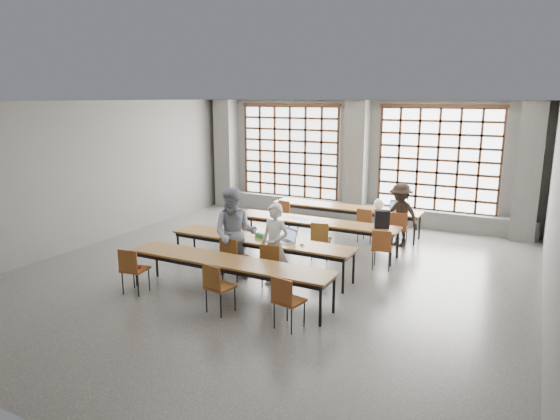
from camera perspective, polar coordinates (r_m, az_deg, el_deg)
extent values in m
plane|color=#484845|center=(10.42, -1.00, -7.30)|extent=(11.00, 11.00, 0.00)
plane|color=silver|center=(9.79, -1.08, 12.33)|extent=(11.00, 11.00, 0.00)
plane|color=slate|center=(14.97, 9.07, 5.60)|extent=(10.00, 0.00, 10.00)
plane|color=slate|center=(5.89, -27.60, -6.79)|extent=(10.00, 0.00, 10.00)
plane|color=slate|center=(13.06, -20.77, 3.91)|extent=(0.00, 11.00, 11.00)
plane|color=slate|center=(8.80, 28.94, -0.81)|extent=(0.00, 11.00, 11.00)
cube|color=#5B5B58|center=(16.68, -6.16, 6.41)|extent=(0.60, 0.55, 3.50)
cube|color=#5B5B58|center=(14.70, 8.72, 5.49)|extent=(0.60, 0.55, 3.50)
cube|color=#5B5B58|center=(13.95, 26.53, 3.90)|extent=(0.60, 0.55, 3.50)
cube|color=white|center=(15.78, 1.24, 6.67)|extent=(3.20, 0.02, 2.80)
cube|color=black|center=(15.71, 1.11, 6.64)|extent=(3.20, 0.05, 2.80)
cube|color=black|center=(15.93, 1.09, 1.45)|extent=(3.32, 0.07, 0.10)
cube|color=black|center=(15.62, 1.14, 11.94)|extent=(3.32, 0.07, 0.10)
cube|color=white|center=(14.39, 17.62, 5.49)|extent=(3.20, 0.02, 2.80)
cube|color=black|center=(14.31, 17.57, 5.45)|extent=(3.20, 0.05, 2.80)
cube|color=black|center=(14.55, 17.19, -0.21)|extent=(3.32, 0.07, 0.10)
cube|color=black|center=(14.21, 17.96, 11.25)|extent=(3.32, 0.07, 0.10)
cube|color=#5B5B58|center=(15.04, 8.63, -0.15)|extent=(9.80, 0.35, 0.50)
cube|color=brown|center=(13.42, 7.46, 0.33)|extent=(4.00, 0.70, 0.04)
cube|color=black|center=(13.43, 7.45, 0.08)|extent=(3.90, 0.64, 0.08)
cylinder|color=black|center=(14.00, -0.40, -0.58)|extent=(0.05, 0.05, 0.69)
cylinder|color=black|center=(14.50, 0.67, -0.11)|extent=(0.05, 0.05, 0.69)
cylinder|color=black|center=(12.73, 15.10, -2.39)|extent=(0.05, 0.05, 0.69)
cylinder|color=black|center=(13.28, 15.65, -1.80)|extent=(0.05, 0.05, 0.69)
cube|color=brown|center=(11.83, 3.99, -1.28)|extent=(4.00, 0.70, 0.04)
cube|color=black|center=(11.84, 3.99, -1.56)|extent=(3.90, 0.64, 0.08)
cylinder|color=black|center=(12.54, -4.65, -2.21)|extent=(0.05, 0.05, 0.69)
cylinder|color=black|center=(13.02, -3.30, -1.62)|extent=(0.05, 0.05, 0.69)
cylinder|color=black|center=(11.06, 12.55, -4.52)|extent=(0.05, 0.05, 0.69)
cylinder|color=black|center=(11.60, 13.29, -3.75)|extent=(0.05, 0.05, 0.69)
cube|color=brown|center=(10.29, -2.24, -3.41)|extent=(4.00, 0.70, 0.04)
cube|color=black|center=(10.30, -2.24, -3.73)|extent=(3.90, 0.64, 0.08)
cylinder|color=black|center=(11.21, -11.56, -4.25)|extent=(0.05, 0.05, 0.69)
cylinder|color=black|center=(11.64, -9.77, -3.53)|extent=(0.05, 0.05, 0.69)
cylinder|color=black|center=(9.38, 7.23, -7.47)|extent=(0.05, 0.05, 0.69)
cylinder|color=black|center=(9.90, 8.40, -6.42)|extent=(0.05, 0.05, 0.69)
cube|color=brown|center=(9.02, -5.97, -5.83)|extent=(4.00, 0.70, 0.04)
cube|color=black|center=(9.03, -5.96, -6.19)|extent=(3.90, 0.64, 0.08)
cylinder|color=black|center=(10.07, -16.08, -6.47)|extent=(0.05, 0.05, 0.69)
cylinder|color=black|center=(10.47, -13.91, -5.59)|extent=(0.05, 0.05, 0.69)
cylinder|color=black|center=(8.06, 4.63, -10.90)|extent=(0.05, 0.05, 0.69)
cylinder|color=black|center=(8.56, 6.16, -9.49)|extent=(0.05, 0.05, 0.69)
cube|color=brown|center=(13.52, 1.04, -0.60)|extent=(0.52, 0.52, 0.04)
cube|color=brown|center=(13.32, 0.46, 0.22)|extent=(0.39, 0.14, 0.40)
cylinder|color=black|center=(13.57, 1.04, -1.53)|extent=(0.02, 0.02, 0.45)
cube|color=brown|center=(12.73, 9.95, -1.65)|extent=(0.47, 0.47, 0.04)
cube|color=brown|center=(12.49, 9.61, -0.81)|extent=(0.40, 0.08, 0.40)
cylinder|color=black|center=(12.78, 9.92, -2.62)|extent=(0.02, 0.02, 0.45)
cube|color=brown|center=(12.52, 13.45, -2.04)|extent=(0.46, 0.46, 0.04)
cube|color=brown|center=(12.27, 13.36, -1.23)|extent=(0.40, 0.07, 0.40)
cylinder|color=black|center=(12.58, 13.39, -3.04)|extent=(0.02, 0.02, 0.45)
cube|color=maroon|center=(12.13, -4.02, -2.19)|extent=(0.52, 0.52, 0.04)
cube|color=maroon|center=(11.95, -4.75, -1.30)|extent=(0.39, 0.14, 0.40)
cylinder|color=black|center=(12.19, -4.00, -3.21)|extent=(0.02, 0.02, 0.45)
cube|color=brown|center=(11.26, 4.73, -3.40)|extent=(0.49, 0.49, 0.04)
cube|color=brown|center=(11.01, 4.53, -2.52)|extent=(0.40, 0.10, 0.40)
cylinder|color=black|center=(11.32, 4.71, -4.49)|extent=(0.02, 0.02, 0.45)
cube|color=brown|center=(10.82, 11.60, -4.29)|extent=(0.48, 0.48, 0.04)
cube|color=brown|center=(10.57, 11.53, -3.40)|extent=(0.40, 0.09, 0.40)
cylinder|color=black|center=(10.89, 11.55, -5.42)|extent=(0.02, 0.02, 0.45)
cube|color=brown|center=(10.06, -5.27, -5.38)|extent=(0.42, 0.42, 0.04)
cube|color=brown|center=(9.83, -5.93, -4.42)|extent=(0.40, 0.03, 0.40)
cylinder|color=black|center=(10.14, -5.24, -6.59)|extent=(0.02, 0.02, 0.45)
cube|color=brown|center=(9.63, -0.72, -6.17)|extent=(0.45, 0.45, 0.04)
cube|color=brown|center=(9.38, -1.21, -5.20)|extent=(0.40, 0.06, 0.40)
cylinder|color=black|center=(9.71, -0.72, -7.42)|extent=(0.02, 0.02, 0.45)
cube|color=brown|center=(9.71, -16.22, -6.53)|extent=(0.47, 0.47, 0.04)
cube|color=brown|center=(9.49, -17.02, -5.58)|extent=(0.40, 0.08, 0.40)
cylinder|color=black|center=(9.79, -16.14, -7.78)|extent=(0.02, 0.02, 0.45)
cube|color=brown|center=(8.57, -6.83, -8.71)|extent=(0.49, 0.49, 0.04)
cube|color=brown|center=(8.36, -7.85, -7.62)|extent=(0.40, 0.10, 0.40)
cylinder|color=black|center=(8.66, -6.79, -10.10)|extent=(0.02, 0.02, 0.45)
cube|color=brown|center=(7.96, 1.07, -10.35)|extent=(0.49, 0.49, 0.04)
cube|color=brown|center=(7.72, 0.18, -9.24)|extent=(0.40, 0.10, 0.40)
cylinder|color=black|center=(8.05, 1.07, -11.82)|extent=(0.02, 0.02, 0.45)
imported|color=silver|center=(9.56, -0.59, -4.03)|extent=(0.63, 0.45, 1.62)
imported|color=#192A4D|center=(9.97, -5.17, -2.71)|extent=(1.09, 0.97, 1.85)
imported|color=black|center=(12.49, 13.58, -0.54)|extent=(1.14, 0.88, 1.55)
cube|color=silver|center=(10.07, 0.63, -3.58)|extent=(0.44, 0.40, 0.02)
cube|color=black|center=(10.06, 0.58, -3.52)|extent=(0.35, 0.30, 0.00)
cube|color=silver|center=(10.12, 1.28, -2.80)|extent=(0.35, 0.23, 0.26)
cube|color=#8EC0F6|center=(10.12, 1.22, -2.95)|extent=(0.30, 0.19, 0.21)
cube|color=#BCBDC2|center=(13.08, 13.10, -0.09)|extent=(0.38, 0.29, 0.02)
cube|color=black|center=(13.07, 13.09, -0.05)|extent=(0.32, 0.21, 0.00)
cube|color=#BCBDC2|center=(13.19, 13.22, 0.54)|extent=(0.36, 0.10, 0.26)
cube|color=#8BB8F0|center=(13.18, 13.21, 0.43)|extent=(0.31, 0.08, 0.21)
ellipsoid|color=silver|center=(9.84, 2.53, -3.93)|extent=(0.11, 0.08, 0.04)
cube|color=#297F3B|center=(10.36, -2.26, -2.92)|extent=(0.27, 0.17, 0.09)
cube|color=black|center=(10.11, -1.63, -3.53)|extent=(0.14, 0.10, 0.01)
cube|color=white|center=(12.11, 1.49, -0.82)|extent=(0.34, 0.27, 0.00)
cube|color=white|center=(11.90, 2.57, -1.08)|extent=(0.35, 0.30, 0.00)
cube|color=white|center=(11.78, 4.44, -1.24)|extent=(0.35, 0.31, 0.00)
cube|color=black|center=(11.31, 11.57, -1.03)|extent=(0.37, 0.31, 0.40)
ellipsoid|color=white|center=(13.16, 11.23, 0.67)|extent=(0.32, 0.28, 0.29)
cube|color=#B01518|center=(9.69, -16.24, -6.25)|extent=(0.21, 0.14, 0.06)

